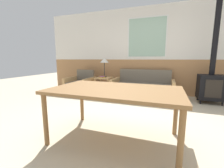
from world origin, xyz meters
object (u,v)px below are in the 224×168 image
couch (142,89)px  table_lamp (104,61)px  side_table (104,81)px  dining_table (115,93)px  armchair (81,86)px  wood_stove (211,81)px

couch → table_lamp: 1.46m
side_table → table_lamp: table_lamp is taller
side_table → dining_table: bearing=-63.7°
couch → dining_table: couch is taller
side_table → table_lamp: (-0.02, 0.08, 0.60)m
dining_table → armchair: bearing=130.7°
dining_table → wood_stove: size_ratio=0.68×
couch → table_lamp: table_lamp is taller
couch → dining_table: size_ratio=1.03×
armchair → table_lamp: (0.74, 0.24, 0.81)m
table_lamp → armchair: bearing=-162.3°
couch → wood_stove: wood_stove is taller
table_lamp → wood_stove: (2.92, -0.03, -0.47)m
wood_stove → armchair: bearing=-176.8°
armchair → wood_stove: 3.68m
armchair → side_table: armchair is taller
table_lamp → side_table: bearing=-75.9°
couch → armchair: couch is taller
couch → wood_stove: 1.74m
couch → wood_stove: (1.71, -0.03, 0.34)m
table_lamp → wood_stove: bearing=-0.7°
dining_table → side_table: bearing=116.3°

